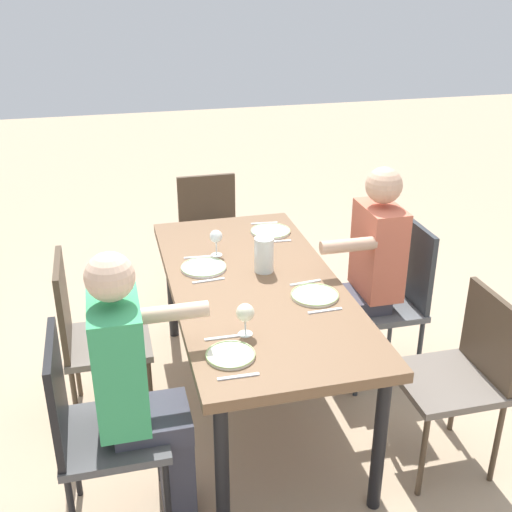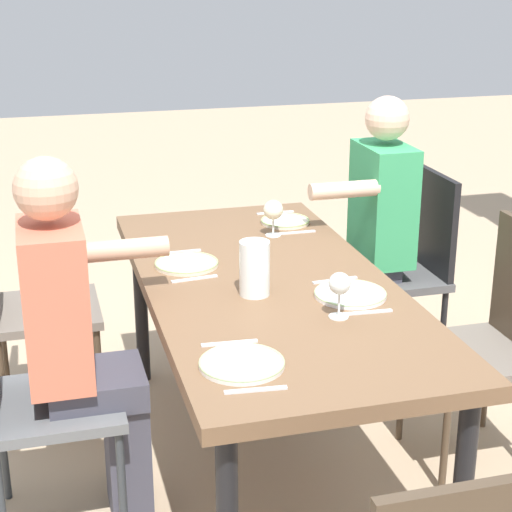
{
  "view_description": "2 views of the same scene",
  "coord_description": "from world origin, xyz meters",
  "views": [
    {
      "loc": [
        -2.84,
        0.7,
        2.27
      ],
      "look_at": [
        0.04,
        -0.01,
        0.9
      ],
      "focal_mm": 44.71,
      "sensor_mm": 36.0,
      "label": 1
    },
    {
      "loc": [
        2.72,
        -0.78,
        1.87
      ],
      "look_at": [
        -0.14,
        -0.0,
        0.82
      ],
      "focal_mm": 59.89,
      "sensor_mm": 36.0,
      "label": 2
    }
  ],
  "objects": [
    {
      "name": "ground_plane",
      "position": [
        0.0,
        0.0,
        0.0
      ],
      "size": [
        16.0,
        16.0,
        0.0
      ],
      "primitive_type": "plane",
      "color": "tan"
    },
    {
      "name": "dining_table",
      "position": [
        0.0,
        0.0,
        0.7
      ],
      "size": [
        1.86,
        0.86,
        0.77
      ],
      "color": "brown",
      "rests_on": "ground"
    },
    {
      "name": "chair_west_north",
      "position": [
        -0.65,
        0.85,
        0.55
      ],
      "size": [
        0.44,
        0.44,
        0.95
      ],
      "color": "#4F4F50",
      "rests_on": "ground"
    },
    {
      "name": "chair_west_south",
      "position": [
        -0.65,
        -0.85,
        0.53
      ],
      "size": [
        0.44,
        0.44,
        0.9
      ],
      "color": "#6A6158",
      "rests_on": "ground"
    },
    {
      "name": "chair_mid_north",
      "position": [
        0.13,
        0.86,
        0.53
      ],
      "size": [
        0.44,
        0.44,
        0.94
      ],
      "color": "#6A6158",
      "rests_on": "ground"
    },
    {
      "name": "chair_mid_south",
      "position": [
        0.13,
        -0.86,
        0.54
      ],
      "size": [
        0.44,
        0.44,
        0.95
      ],
      "color": "#5B5E61",
      "rests_on": "ground"
    },
    {
      "name": "diner_woman_green",
      "position": [
        -0.65,
        0.65,
        0.69
      ],
      "size": [
        0.35,
        0.49,
        1.3
      ],
      "color": "#3F3F4C",
      "rests_on": "ground"
    },
    {
      "name": "diner_man_white",
      "position": [
        0.13,
        -0.67,
        0.69
      ],
      "size": [
        0.34,
        0.49,
        1.3
      ],
      "color": "#3F3F4C",
      "rests_on": "ground"
    },
    {
      "name": "plate_0",
      "position": [
        -0.64,
        0.26,
        0.78
      ],
      "size": [
        0.21,
        0.21,
        0.02
      ],
      "color": "silver",
      "rests_on": "dining_table"
    },
    {
      "name": "wine_glass_0",
      "position": [
        -0.49,
        0.16,
        0.88
      ],
      "size": [
        0.08,
        0.08,
        0.15
      ],
      "color": "white",
      "rests_on": "dining_table"
    },
    {
      "name": "fork_0",
      "position": [
        -0.79,
        0.26,
        0.78
      ],
      "size": [
        0.02,
        0.17,
        0.01
      ],
      "primitive_type": "cube",
      "rotation": [
        0.0,
        0.0,
        -0.02
      ],
      "color": "silver",
      "rests_on": "dining_table"
    },
    {
      "name": "spoon_0",
      "position": [
        -0.49,
        0.26,
        0.78
      ],
      "size": [
        0.02,
        0.17,
        0.01
      ],
      "primitive_type": "cube",
      "rotation": [
        0.0,
        0.0,
        -0.01
      ],
      "color": "silver",
      "rests_on": "dining_table"
    },
    {
      "name": "plate_1",
      "position": [
        -0.22,
        -0.25,
        0.78
      ],
      "size": [
        0.24,
        0.24,
        0.02
      ],
      "color": "silver",
      "rests_on": "dining_table"
    },
    {
      "name": "fork_1",
      "position": [
        -0.37,
        -0.25,
        0.78
      ],
      "size": [
        0.02,
        0.17,
        0.01
      ],
      "primitive_type": "cube",
      "rotation": [
        0.0,
        0.0,
        0.03
      ],
      "color": "silver",
      "rests_on": "dining_table"
    },
    {
      "name": "spoon_1",
      "position": [
        -0.07,
        -0.25,
        0.78
      ],
      "size": [
        0.03,
        0.17,
        0.01
      ],
      "primitive_type": "cube",
      "rotation": [
        0.0,
        0.0,
        0.11
      ],
      "color": "silver",
      "rests_on": "dining_table"
    },
    {
      "name": "plate_2",
      "position": [
        0.22,
        0.23,
        0.78
      ],
      "size": [
        0.25,
        0.25,
        0.02
      ],
      "color": "white",
      "rests_on": "dining_table"
    },
    {
      "name": "wine_glass_2",
      "position": [
        0.37,
        0.13,
        0.88
      ],
      "size": [
        0.07,
        0.07,
        0.15
      ],
      "color": "white",
      "rests_on": "dining_table"
    },
    {
      "name": "fork_2",
      "position": [
        0.07,
        0.23,
        0.78
      ],
      "size": [
        0.03,
        0.17,
        0.01
      ],
      "primitive_type": "cube",
      "rotation": [
        0.0,
        0.0,
        0.07
      ],
      "color": "silver",
      "rests_on": "dining_table"
    },
    {
      "name": "spoon_2",
      "position": [
        0.37,
        0.23,
        0.78
      ],
      "size": [
        0.03,
        0.17,
        0.01
      ],
      "primitive_type": "cube",
      "rotation": [
        0.0,
        0.0,
        -0.06
      ],
      "color": "silver",
      "rests_on": "dining_table"
    },
    {
      "name": "plate_3",
      "position": [
        0.63,
        -0.25,
        0.78
      ],
      "size": [
        0.24,
        0.24,
        0.02
      ],
      "color": "white",
      "rests_on": "dining_table"
    },
    {
      "name": "fork_3",
      "position": [
        0.48,
        -0.25,
        0.78
      ],
      "size": [
        0.03,
        0.17,
        0.01
      ],
      "primitive_type": "cube",
      "rotation": [
        0.0,
        0.0,
        -0.06
      ],
      "color": "silver",
      "rests_on": "dining_table"
    },
    {
      "name": "spoon_3",
      "position": [
        0.78,
        -0.25,
        0.78
      ],
      "size": [
        0.03,
        0.17,
        0.01
      ],
      "primitive_type": "cube",
      "rotation": [
        0.0,
        0.0,
        -0.09
      ],
      "color": "silver",
      "rests_on": "dining_table"
    },
    {
      "name": "water_pitcher",
      "position": [
        0.12,
        -0.08,
        0.86
      ],
      "size": [
        0.1,
        0.1,
        0.19
      ],
      "color": "white",
      "rests_on": "dining_table"
    }
  ]
}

